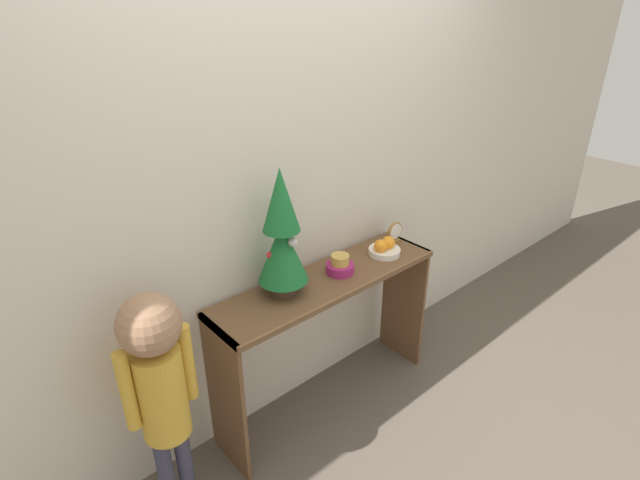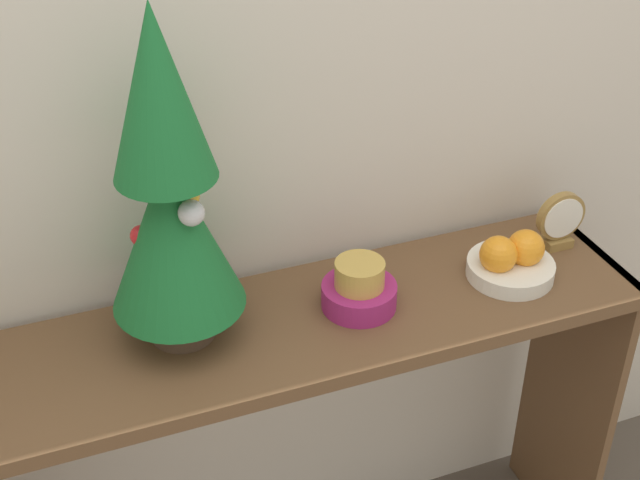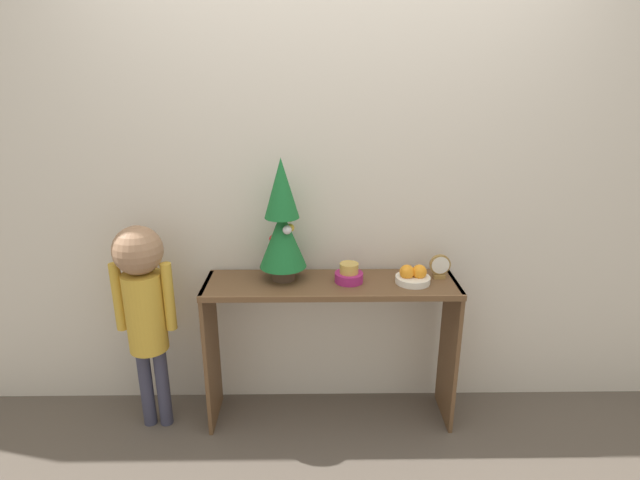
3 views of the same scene
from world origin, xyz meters
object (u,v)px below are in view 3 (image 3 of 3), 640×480
Objects in this scene: mini_tree at (282,223)px; desk_clock at (440,267)px; singing_bowl at (349,274)px; fruit_bowl at (413,276)px; child_figure at (144,297)px.

mini_tree reaches higher than desk_clock.
singing_bowl is 1.14× the size of desk_clock.
mini_tree is 0.83m from desk_clock.
desk_clock is (0.80, 0.00, -0.24)m from mini_tree.
mini_tree reaches higher than singing_bowl.
desk_clock is (0.47, 0.04, 0.02)m from singing_bowl.
mini_tree reaches higher than fruit_bowl.
mini_tree is 4.34× the size of singing_bowl.
desk_clock is 1.49m from child_figure.
child_figure is at bearing -172.25° from mini_tree.
mini_tree is 0.56× the size of child_figure.
mini_tree is at bearing 175.19° from fruit_bowl.
child_figure is (-1.34, -0.04, -0.09)m from fruit_bowl.
mini_tree reaches higher than child_figure.
child_figure is (-1.49, -0.10, -0.12)m from desk_clock.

